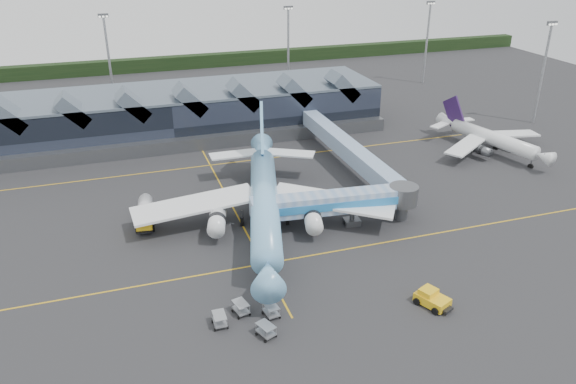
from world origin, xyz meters
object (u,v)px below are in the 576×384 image
object	(u,v)px
main_airliner	(264,198)
regional_jet	(489,137)
jet_bridge	(346,202)
pushback_tug	(432,299)
fuel_truck	(145,212)

from	to	relation	value
main_airliner	regional_jet	xyz separation A→B (m)	(50.44, 15.12, -1.34)
jet_bridge	pushback_tug	world-z (taller)	jet_bridge
regional_jet	fuel_truck	xyz separation A→B (m)	(-67.33, -9.06, -1.24)
main_airliner	jet_bridge	size ratio (longest dim) A/B	1.77
jet_bridge	pushback_tug	bearing A→B (deg)	-79.40
regional_jet	pushback_tug	world-z (taller)	regional_jet
main_airliner	pushback_tug	xyz separation A→B (m)	(13.03, -25.48, -3.43)
fuel_truck	pushback_tug	world-z (taller)	fuel_truck
regional_jet	jet_bridge	world-z (taller)	regional_jet
regional_jet	main_airliner	bearing A→B (deg)	-176.69
pushback_tug	fuel_truck	bearing A→B (deg)	109.42
regional_jet	jet_bridge	distance (m)	43.75
jet_bridge	fuel_truck	xyz separation A→B (m)	(-28.10, 10.29, -2.13)
jet_bridge	fuel_truck	size ratio (longest dim) A/B	2.74
main_airliner	jet_bridge	world-z (taller)	main_airliner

